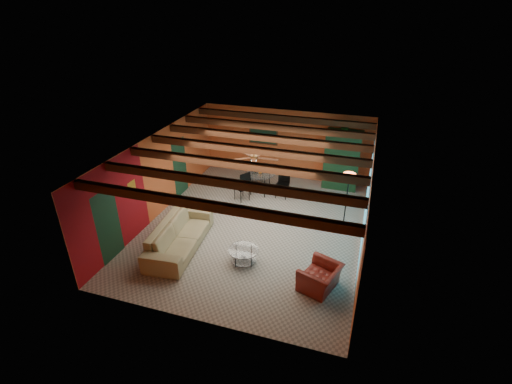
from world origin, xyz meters
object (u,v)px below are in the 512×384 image
(coffee_table, at_px, (244,256))
(floor_lamp, at_px, (346,201))
(armchair, at_px, (320,277))
(vase, at_px, (260,163))
(sofa, at_px, (180,235))
(dining_table, at_px, (260,179))
(potted_plant, at_px, (346,126))
(armoire, at_px, (342,161))

(coffee_table, relative_size, floor_lamp, 0.45)
(armchair, bearing_deg, vase, -127.72)
(sofa, bearing_deg, armchair, -101.88)
(floor_lamp, bearing_deg, armchair, -95.01)
(coffee_table, xyz_separation_m, dining_table, (-0.77, 4.02, 0.35))
(coffee_table, bearing_deg, vase, 100.83)
(potted_plant, distance_m, vase, 3.27)
(coffee_table, bearing_deg, dining_table, 100.83)
(armchair, xyz_separation_m, coffee_table, (-2.12, 0.38, -0.11))
(armoire, relative_size, vase, 12.29)
(armchair, relative_size, floor_lamp, 0.53)
(dining_table, xyz_separation_m, armoire, (2.70, 1.42, 0.51))
(armchair, height_order, vase, vase)
(armoire, bearing_deg, sofa, -124.70)
(dining_table, distance_m, vase, 0.65)
(coffee_table, relative_size, potted_plant, 1.76)
(sofa, relative_size, armoire, 1.30)
(sofa, bearing_deg, potted_plant, -41.30)
(armchair, height_order, coffee_table, armchair)
(armchair, distance_m, dining_table, 5.27)
(armoire, bearing_deg, coffee_table, -108.15)
(armoire, bearing_deg, armchair, -86.74)
(potted_plant, relative_size, vase, 2.71)
(coffee_table, height_order, armoire, armoire)
(vase, bearing_deg, potted_plant, 27.63)
(sofa, distance_m, vase, 4.17)
(floor_lamp, bearing_deg, potted_plant, 99.18)
(sofa, bearing_deg, floor_lamp, -64.77)
(armchair, bearing_deg, armoire, -159.21)
(armoire, xyz_separation_m, floor_lamp, (0.45, -2.78, -0.15))
(sofa, bearing_deg, dining_table, -22.05)
(sofa, height_order, armchair, sofa)
(coffee_table, bearing_deg, armchair, -10.04)
(armoire, distance_m, vase, 3.06)
(armoire, relative_size, floor_lamp, 1.17)
(dining_table, bearing_deg, armoire, 27.63)
(coffee_table, distance_m, vase, 4.21)
(armoire, distance_m, floor_lamp, 2.82)
(dining_table, height_order, potted_plant, potted_plant)
(armoire, distance_m, potted_plant, 1.30)
(dining_table, relative_size, armoire, 1.01)
(sofa, relative_size, armchair, 2.84)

